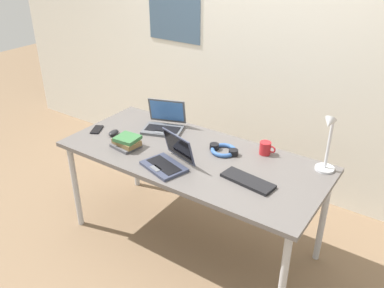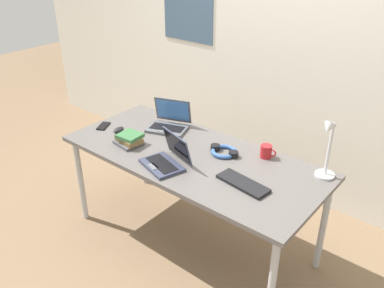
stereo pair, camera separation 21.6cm
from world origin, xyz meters
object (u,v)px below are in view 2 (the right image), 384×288
(headphones, at_px, (224,151))
(external_keyboard, at_px, (243,183))
(cell_phone, at_px, (103,126))
(book_stack, at_px, (129,139))
(laptop_by_keyboard, at_px, (166,159))
(laptop_front_right, at_px, (169,123))
(desk_lamp, at_px, (327,150))
(coffee_mug, at_px, (266,151))
(computer_mouse, at_px, (119,130))

(headphones, bearing_deg, external_keyboard, -37.95)
(cell_phone, height_order, headphones, headphones)
(cell_phone, relative_size, book_stack, 0.67)
(laptop_by_keyboard, relative_size, laptop_front_right, 0.95)
(desk_lamp, height_order, laptop_front_right, desk_lamp)
(book_stack, bearing_deg, desk_lamp, 19.71)
(desk_lamp, relative_size, laptop_front_right, 1.14)
(cell_phone, xyz_separation_m, book_stack, (0.37, -0.07, 0.03))
(cell_phone, xyz_separation_m, coffee_mug, (1.21, 0.38, 0.04))
(desk_lamp, relative_size, coffee_mug, 3.54)
(computer_mouse, bearing_deg, external_keyboard, -8.64)
(laptop_by_keyboard, relative_size, cell_phone, 2.47)
(external_keyboard, distance_m, book_stack, 0.90)
(laptop_front_right, distance_m, external_keyboard, 0.91)
(cell_phone, height_order, coffee_mug, coffee_mug)
(laptop_by_keyboard, distance_m, book_stack, 0.40)
(external_keyboard, relative_size, coffee_mug, 2.92)
(headphones, bearing_deg, book_stack, -152.07)
(desk_lamp, bearing_deg, coffee_mug, 178.88)
(desk_lamp, height_order, headphones, desk_lamp)
(laptop_front_right, relative_size, book_stack, 1.74)
(coffee_mug, bearing_deg, computer_mouse, -160.82)
(laptop_by_keyboard, distance_m, coffee_mug, 0.66)
(laptop_by_keyboard, xyz_separation_m, computer_mouse, (-0.60, 0.13, -0.03))
(desk_lamp, height_order, external_keyboard, desk_lamp)
(laptop_front_right, bearing_deg, desk_lamp, 3.40)
(computer_mouse, relative_size, headphones, 0.45)
(computer_mouse, distance_m, book_stack, 0.23)
(book_stack, xyz_separation_m, coffee_mug, (0.84, 0.45, 0.01))
(cell_phone, bearing_deg, laptop_by_keyboard, -36.27)
(desk_lamp, xyz_separation_m, laptop_front_right, (-1.19, -0.07, -0.15))
(desk_lamp, distance_m, book_stack, 1.32)
(external_keyboard, bearing_deg, laptop_front_right, 168.31)
(cell_phone, xyz_separation_m, headphones, (0.96, 0.24, 0.01))
(laptop_by_keyboard, height_order, computer_mouse, laptop_by_keyboard)
(laptop_by_keyboard, distance_m, headphones, 0.41)
(laptop_front_right, relative_size, coffee_mug, 3.11)
(laptop_by_keyboard, bearing_deg, computer_mouse, 167.95)
(laptop_by_keyboard, bearing_deg, laptop_front_right, 130.60)
(computer_mouse, distance_m, headphones, 0.83)
(desk_lamp, distance_m, computer_mouse, 1.50)
(laptop_by_keyboard, distance_m, computer_mouse, 0.62)
(desk_lamp, distance_m, laptop_by_keyboard, 0.98)
(laptop_front_right, distance_m, headphones, 0.56)
(computer_mouse, height_order, cell_phone, computer_mouse)
(computer_mouse, bearing_deg, book_stack, -30.50)
(computer_mouse, xyz_separation_m, coffee_mug, (1.05, 0.36, 0.03))
(desk_lamp, relative_size, cell_phone, 2.94)
(computer_mouse, bearing_deg, laptop_front_right, 40.77)
(external_keyboard, bearing_deg, cell_phone, -172.51)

